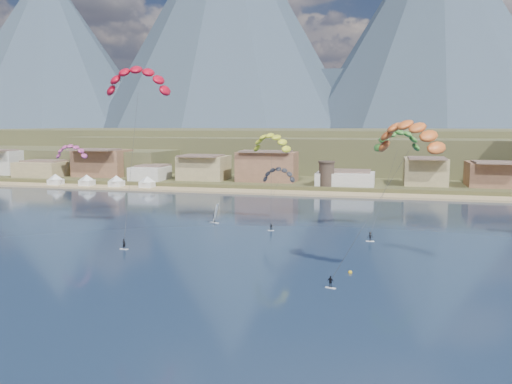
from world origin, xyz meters
TOP-DOWN VIEW (x-y plane):
  - ground at (0.00, 0.00)m, footprint 2400.00×2400.00m
  - beach at (0.00, 106.00)m, footprint 2200.00×12.00m
  - land at (0.00, 560.00)m, footprint 2200.00×900.00m
  - foothills at (22.39, 232.47)m, footprint 940.00×210.00m
  - mountain_ridge at (-14.60, 823.65)m, footprint 2060.00×480.00m
  - town at (-40.00, 122.00)m, footprint 400.00×24.00m
  - watchtower at (5.00, 114.00)m, footprint 5.82×5.82m
  - beach_tents at (-76.25, 106.00)m, footprint 43.40×6.40m
  - kitesurfer_red at (-24.88, 33.13)m, footprint 14.33×17.18m
  - kitesurfer_yellow at (-2.03, 55.83)m, footprint 10.93×15.95m
  - kitesurfer_orange at (27.47, 14.24)m, footprint 16.95×13.75m
  - kitesurfer_green at (26.63, 48.85)m, footprint 11.29×15.25m
  - distant_kite_pink at (-52.17, 50.80)m, footprint 8.52×6.34m
  - distant_kite_dark at (-0.66, 58.10)m, footprint 8.29×5.70m
  - windsurfer at (-14.33, 49.89)m, footprint 2.80×2.90m
  - buoy at (19.37, 14.50)m, footprint 0.65×0.65m

SIDE VIEW (x-z plane):
  - ground at x=0.00m, z-range 0.00..0.00m
  - land at x=0.00m, z-range -2.00..2.00m
  - buoy at x=19.37m, z-range -0.21..0.43m
  - beach at x=0.00m, z-range -0.20..0.70m
  - windsurfer at x=-14.33m, z-range -0.83..3.71m
  - beach_tents at x=-76.25m, z-range 1.21..6.21m
  - watchtower at x=5.00m, z-range 2.07..10.67m
  - town at x=-40.00m, z-range 2.00..14.00m
  - foothills at x=22.39m, z-range 0.08..18.08m
  - distant_kite_dark at x=-0.66m, z-range 4.21..18.96m
  - distant_kite_pink at x=-52.17m, z-range 7.12..26.68m
  - kitesurfer_yellow at x=-2.03m, z-range 7.85..30.90m
  - kitesurfer_green at x=26.63m, z-range 8.38..32.04m
  - kitesurfer_orange at x=27.47m, z-range 9.03..34.89m
  - kitesurfer_red at x=-24.88m, z-range 14.52..50.71m
  - mountain_ridge at x=-14.60m, z-range -49.69..350.31m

